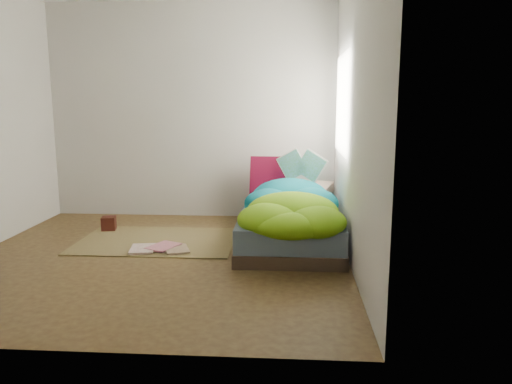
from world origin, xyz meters
TOP-DOWN VIEW (x-y plane):
  - ground at (0.00, 0.00)m, footprint 3.50×3.50m
  - room_walls at (0.01, 0.01)m, footprint 3.54×3.54m
  - bed at (1.22, 0.72)m, footprint 1.00×2.00m
  - duvet at (1.22, 0.50)m, footprint 0.96×1.84m
  - rug at (-0.15, 0.55)m, footprint 1.60×1.10m
  - pillow_floral at (1.44, 1.54)m, footprint 0.60×0.49m
  - pillow_magenta at (0.97, 1.43)m, footprint 0.45×0.16m
  - open_book at (1.34, 1.21)m, footprint 0.47×0.22m
  - wooden_box at (-0.80, 0.93)m, footprint 0.17×0.17m
  - floor_book_a at (-0.31, 0.18)m, footprint 0.28×0.35m
  - floor_book_b at (-0.12, 0.32)m, footprint 0.35×0.39m
  - floor_book_c at (0.03, 0.17)m, footprint 0.31×0.35m

SIDE VIEW (x-z plane):
  - ground at x=0.00m, z-range 0.00..0.00m
  - rug at x=-0.15m, z-range 0.00..0.01m
  - floor_book_c at x=0.03m, z-range 0.01..0.03m
  - floor_book_a at x=-0.31m, z-range 0.01..0.04m
  - floor_book_b at x=-0.12m, z-range 0.01..0.04m
  - wooden_box at x=-0.80m, z-range 0.01..0.16m
  - bed at x=1.22m, z-range 0.00..0.34m
  - pillow_floral at x=1.44m, z-range 0.34..0.46m
  - duvet at x=1.22m, z-range 0.34..0.68m
  - pillow_magenta at x=0.97m, z-range 0.34..0.79m
  - open_book at x=1.34m, z-range 0.68..0.96m
  - room_walls at x=0.01m, z-range 0.32..2.94m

